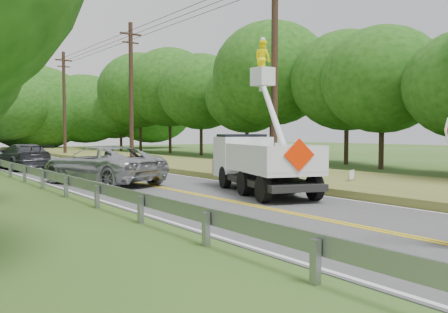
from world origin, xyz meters
TOP-DOWN VIEW (x-y plane):
  - ground at (0.00, 0.00)m, footprint 140.00×140.00m
  - road at (0.00, 14.00)m, footprint 7.20×96.00m
  - guardrail at (-4.02, 14.91)m, footprint 0.18×48.00m
  - utility_poles at (5.00, 17.02)m, footprint 1.60×43.30m
  - tall_grass_verge at (7.10, 14.00)m, footprint 7.00×96.00m
  - treeline_right at (15.72, 25.03)m, footprint 12.08×53.47m
  - bucket_truck at (2.73, 7.61)m, footprint 4.42×6.71m
  - suv_silver at (-1.51, 13.16)m, footprint 4.39×6.67m
  - suv_darkgrey at (-2.37, 23.83)m, footprint 2.55×5.58m
  - yard_sign at (6.37, 5.72)m, footprint 0.50×0.19m

SIDE VIEW (x-z plane):
  - ground at x=0.00m, z-range 0.00..0.00m
  - road at x=0.00m, z-range 0.00..0.02m
  - tall_grass_verge at x=7.10m, z-range 0.00..0.30m
  - yard_sign at x=6.37m, z-range 0.16..0.91m
  - guardrail at x=-4.02m, z-range 0.17..0.94m
  - suv_darkgrey at x=-2.37m, z-range 0.02..1.60m
  - suv_silver at x=-1.51m, z-range 0.02..1.73m
  - bucket_truck at x=2.73m, z-range -1.69..4.65m
  - utility_poles at x=5.00m, z-range 0.27..10.27m
  - treeline_right at x=15.72m, z-range 0.69..12.16m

